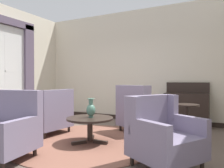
% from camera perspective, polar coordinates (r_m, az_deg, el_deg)
% --- Properties ---
extents(ground, '(8.51, 8.51, 0.00)m').
position_cam_1_polar(ground, '(4.20, -8.96, -15.35)').
color(ground, brown).
extents(wall_back, '(6.24, 0.08, 3.26)m').
position_cam_1_polar(wall_back, '(6.59, 5.81, 4.84)').
color(wall_back, beige).
rests_on(wall_back, ground).
extents(wall_left, '(0.08, 4.00, 3.26)m').
position_cam_1_polar(wall_left, '(6.82, -25.73, 4.63)').
color(wall_left, beige).
rests_on(wall_left, ground).
extents(baseboard_back, '(6.08, 0.03, 0.12)m').
position_cam_1_polar(baseboard_back, '(6.61, 5.62, -8.85)').
color(baseboard_back, black).
rests_on(baseboard_back, ground).
extents(area_rug, '(2.95, 2.95, 0.01)m').
position_cam_1_polar(area_rug, '(4.44, -6.62, -14.38)').
color(area_rug, brown).
rests_on(area_rug, ground).
extents(window_with_curtains, '(0.12, 1.90, 2.80)m').
position_cam_1_polar(window_with_curtains, '(6.68, -25.97, 4.41)').
color(window_with_curtains, silver).
extents(coffee_table, '(0.87, 0.87, 0.48)m').
position_cam_1_polar(coffee_table, '(4.20, -5.74, -9.83)').
color(coffee_table, black).
rests_on(coffee_table, ground).
extents(porcelain_vase, '(0.17, 0.17, 0.36)m').
position_cam_1_polar(porcelain_vase, '(4.17, -5.51, -6.52)').
color(porcelain_vase, '#4C7A66').
rests_on(porcelain_vase, coffee_table).
extents(armchair_far_left, '(1.13, 1.15, 1.07)m').
position_cam_1_polar(armchair_far_left, '(5.09, 7.10, -7.47)').
color(armchair_far_left, slate).
rests_on(armchair_far_left, ground).
extents(armchair_near_sideboard, '(0.96, 0.93, 0.98)m').
position_cam_1_polar(armchair_near_sideboard, '(5.08, -16.22, -7.78)').
color(armchair_near_sideboard, slate).
rests_on(armchair_near_sideboard, ground).
extents(armchair_near_window, '(1.10, 1.11, 0.96)m').
position_cam_1_polar(armchair_near_window, '(3.16, 12.92, -12.90)').
color(armchair_near_window, slate).
rests_on(armchair_near_window, ground).
extents(side_table, '(0.44, 0.44, 0.74)m').
position_cam_1_polar(side_table, '(4.33, 18.88, -8.96)').
color(side_table, black).
rests_on(side_table, ground).
extents(sideboard, '(1.07, 0.39, 1.13)m').
position_cam_1_polar(sideboard, '(5.93, 18.75, -5.77)').
color(sideboard, black).
rests_on(sideboard, ground).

